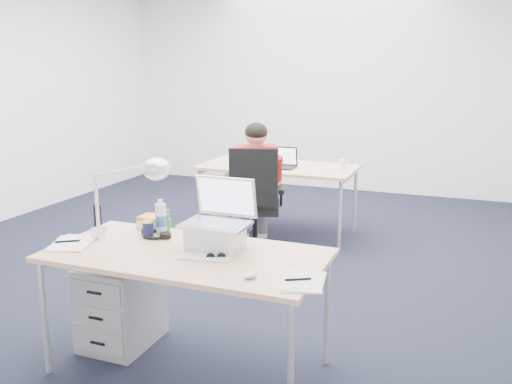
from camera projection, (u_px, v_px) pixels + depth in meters
floor at (225, 266)px, 5.12m from camera, size 7.00×7.00×0.00m
room at (222, 72)px, 4.73m from camera, size 6.02×7.02×2.80m
desk_near at (186, 260)px, 3.28m from camera, size 1.60×0.80×0.73m
desk_far at (278, 170)px, 5.96m from camera, size 1.60×0.80×0.73m
office_chair at (255, 226)px, 5.32m from camera, size 0.84×0.84×1.05m
seated_person at (255, 187)px, 5.42m from camera, size 0.59×0.75×1.25m
drawer_pedestal_near at (121, 303)px, 3.68m from camera, size 0.40×0.50×0.55m
drawer_pedestal_far at (237, 203)px, 6.27m from camera, size 0.40×0.50×0.55m
silver_laptop at (215, 216)px, 3.28m from camera, size 0.38×0.30×0.40m
wireless_keyboard at (205, 257)px, 3.17m from camera, size 0.30×0.16×0.01m
computer_mouse at (250, 275)px, 2.89m from camera, size 0.08×0.10×0.03m
headphones at (156, 233)px, 3.56m from camera, size 0.26×0.22×0.04m
can_koozie at (148, 229)px, 3.53m from camera, size 0.07×0.07×0.11m
water_bottle at (161, 217)px, 3.59m from camera, size 0.08×0.08×0.23m
bear_figurine at (165, 220)px, 3.64m from camera, size 0.08×0.06×0.15m
book_stack at (153, 222)px, 3.73m from camera, size 0.21×0.18×0.08m
cordless_phone at (98, 217)px, 3.69m from camera, size 0.05×0.04×0.16m
papers_left at (70, 243)px, 3.42m from camera, size 0.30×0.36×0.01m
papers_right at (302, 282)px, 2.83m from camera, size 0.25×0.32×0.01m
sunglasses at (216, 257)px, 3.15m from camera, size 0.12×0.09×0.03m
desk_lamp at (119, 197)px, 3.42m from camera, size 0.52×0.32×0.55m
dark_laptop at (280, 157)px, 5.80m from camera, size 0.31×0.31×0.22m
far_cup at (342, 164)px, 5.74m from camera, size 0.07×0.07×0.10m
far_papers at (244, 160)px, 6.26m from camera, size 0.33×0.38×0.01m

